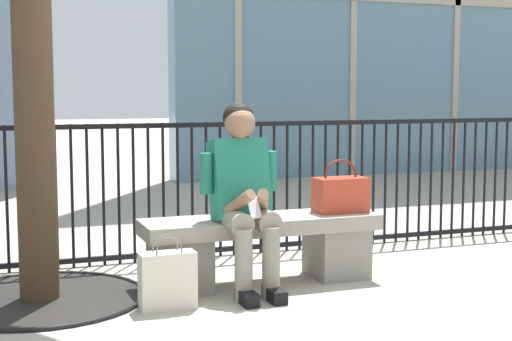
{
  "coord_description": "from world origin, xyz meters",
  "views": [
    {
      "loc": [
        -1.76,
        -4.6,
        1.28
      ],
      "look_at": [
        0.0,
        0.1,
        0.75
      ],
      "focal_mm": 52.68,
      "sensor_mm": 36.0,
      "label": 1
    }
  ],
  "objects_px": {
    "seated_person_with_phone": "(244,191)",
    "handbag_on_bench": "(340,194)",
    "stone_bench": "(261,243)",
    "shopping_bag": "(168,280)"
  },
  "relations": [
    {
      "from": "handbag_on_bench",
      "to": "shopping_bag",
      "type": "bearing_deg",
      "value": -164.99
    },
    {
      "from": "handbag_on_bench",
      "to": "seated_person_with_phone",
      "type": "bearing_deg",
      "value": -171.01
    },
    {
      "from": "seated_person_with_phone",
      "to": "handbag_on_bench",
      "type": "bearing_deg",
      "value": 8.99
    },
    {
      "from": "stone_bench",
      "to": "handbag_on_bench",
      "type": "bearing_deg",
      "value": -0.99
    },
    {
      "from": "seated_person_with_phone",
      "to": "shopping_bag",
      "type": "bearing_deg",
      "value": -157.44
    },
    {
      "from": "stone_bench",
      "to": "seated_person_with_phone",
      "type": "bearing_deg",
      "value": -142.92
    },
    {
      "from": "handbag_on_bench",
      "to": "shopping_bag",
      "type": "height_order",
      "value": "handbag_on_bench"
    },
    {
      "from": "stone_bench",
      "to": "seated_person_with_phone",
      "type": "relative_size",
      "value": 1.32
    },
    {
      "from": "seated_person_with_phone",
      "to": "shopping_bag",
      "type": "distance_m",
      "value": 0.77
    },
    {
      "from": "handbag_on_bench",
      "to": "stone_bench",
      "type": "bearing_deg",
      "value": 179.01
    }
  ]
}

